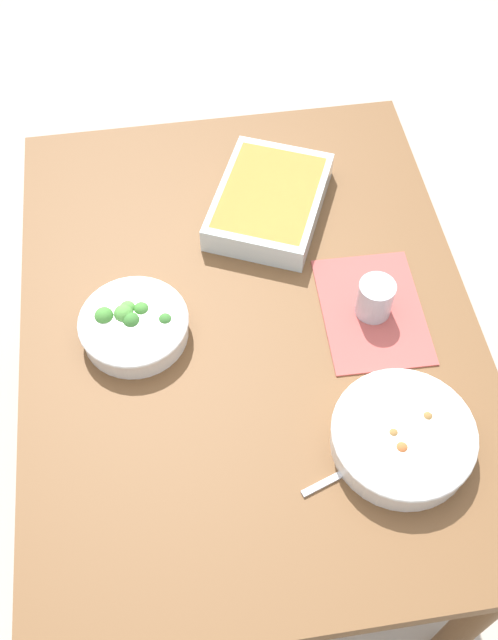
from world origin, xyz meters
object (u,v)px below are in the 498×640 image
stew_bowl (403,437)px  spoon_by_stew (358,465)px  drink_cup (375,300)px  baking_dish (269,200)px  spoon_by_broccoli (151,318)px  broccoli_bowl (134,324)px

stew_bowl → spoon_by_stew: stew_bowl is taller
drink_cup → spoon_by_stew: drink_cup is taller
stew_bowl → drink_cup: drink_cup is taller
stew_bowl → baking_dish: same height
stew_bowl → spoon_by_broccoli: size_ratio=1.77×
spoon_by_broccoli → broccoli_bowl: bearing=-50.3°
stew_bowl → drink_cup: size_ratio=3.00×
broccoli_bowl → baking_dish: size_ratio=0.59×
stew_bowl → baking_dish: 0.60m
broccoli_bowl → spoon_by_broccoli: broccoli_bowl is taller
baking_dish → drink_cup: 0.34m
spoon_by_stew → spoon_by_broccoli: size_ratio=1.19×
drink_cup → spoon_by_broccoli: size_ratio=0.59×
spoon_by_broccoli → stew_bowl: bearing=51.1°
baking_dish → drink_cup: size_ratio=4.28×
spoon_by_stew → spoon_by_broccoli: (-0.37, -0.33, 0.00)m
drink_cup → spoon_by_broccoli: (-0.05, -0.44, -0.03)m
drink_cup → spoon_by_stew: 0.34m
stew_bowl → baking_dish: size_ratio=0.70×
baking_dish → spoon_by_stew: (0.62, 0.06, -0.03)m
broccoli_bowl → spoon_by_stew: bearing=47.4°
broccoli_bowl → baking_dish: (-0.28, 0.31, 0.00)m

